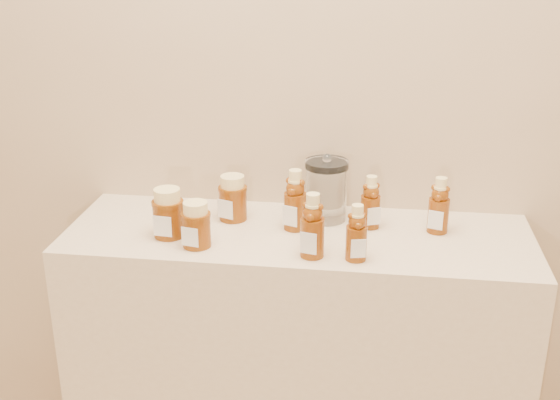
% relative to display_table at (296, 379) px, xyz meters
% --- Properties ---
extents(wall_back, '(3.50, 0.02, 2.70)m').
position_rel_display_table_xyz_m(wall_back, '(0.00, 0.20, 0.90)').
color(wall_back, tan).
rests_on(wall_back, ground).
extents(display_table, '(1.20, 0.40, 0.90)m').
position_rel_display_table_xyz_m(display_table, '(0.00, 0.00, 0.00)').
color(display_table, beige).
rests_on(display_table, ground).
extents(bear_bottle_back_left, '(0.08, 0.08, 0.18)m').
position_rel_display_table_xyz_m(bear_bottle_back_left, '(-0.01, 0.03, 0.54)').
color(bear_bottle_back_left, '#622907').
rests_on(bear_bottle_back_left, display_table).
extents(bear_bottle_back_mid, '(0.07, 0.07, 0.16)m').
position_rel_display_table_xyz_m(bear_bottle_back_mid, '(0.18, 0.06, 0.53)').
color(bear_bottle_back_mid, '#622907').
rests_on(bear_bottle_back_mid, display_table).
extents(bear_bottle_back_right, '(0.07, 0.07, 0.17)m').
position_rel_display_table_xyz_m(bear_bottle_back_right, '(0.35, 0.06, 0.53)').
color(bear_bottle_back_right, '#622907').
rests_on(bear_bottle_back_right, display_table).
extents(bear_bottle_front_left, '(0.07, 0.07, 0.18)m').
position_rel_display_table_xyz_m(bear_bottle_front_left, '(0.05, -0.13, 0.54)').
color(bear_bottle_front_left, '#622907').
rests_on(bear_bottle_front_left, display_table).
extents(bear_bottle_front_right, '(0.06, 0.06, 0.16)m').
position_rel_display_table_xyz_m(bear_bottle_front_right, '(0.15, -0.13, 0.53)').
color(bear_bottle_front_right, '#622907').
rests_on(bear_bottle_front_right, display_table).
extents(honey_jar_left, '(0.09, 0.09, 0.13)m').
position_rel_display_table_xyz_m(honey_jar_left, '(-0.32, -0.06, 0.51)').
color(honey_jar_left, '#622907').
rests_on(honey_jar_left, display_table).
extents(honey_jar_back, '(0.10, 0.10, 0.12)m').
position_rel_display_table_xyz_m(honey_jar_back, '(-0.18, 0.07, 0.51)').
color(honey_jar_back, '#622907').
rests_on(honey_jar_back, display_table).
extents(honey_jar_front, '(0.09, 0.09, 0.12)m').
position_rel_display_table_xyz_m(honey_jar_front, '(-0.24, -0.11, 0.51)').
color(honey_jar_front, '#622907').
rests_on(honey_jar_front, display_table).
extents(glass_canister, '(0.14, 0.14, 0.18)m').
position_rel_display_table_xyz_m(glass_canister, '(0.06, 0.10, 0.54)').
color(glass_canister, white).
rests_on(glass_canister, display_table).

